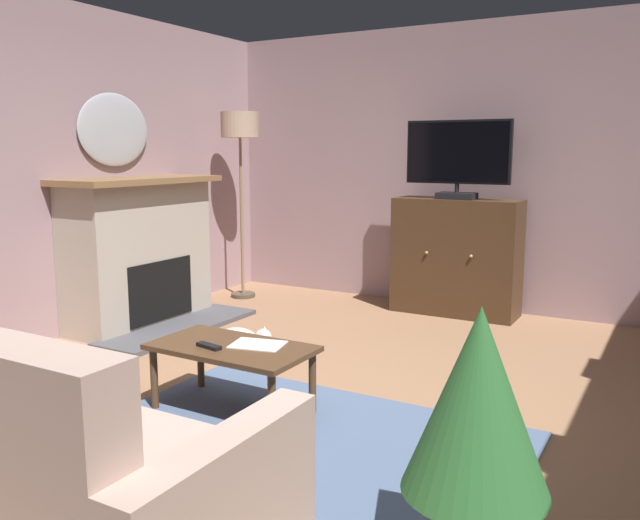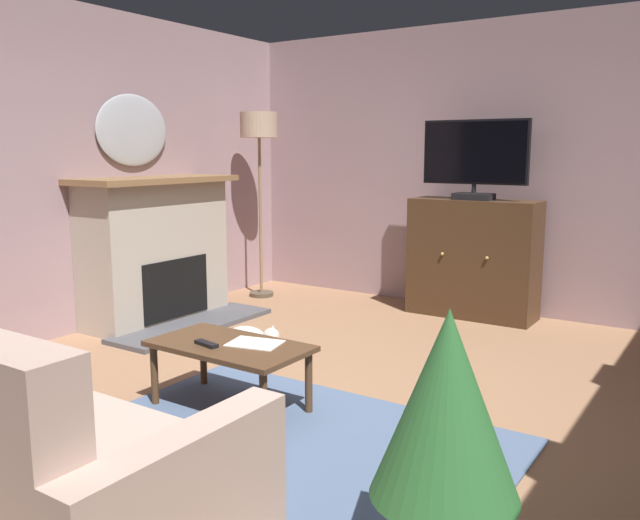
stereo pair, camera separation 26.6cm
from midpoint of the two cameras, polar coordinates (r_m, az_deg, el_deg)
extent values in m
cube|color=#936B4C|center=(3.84, -2.07, -14.03)|extent=(5.96, 6.75, 0.04)
cube|color=gray|center=(6.40, 12.86, 7.79)|extent=(5.96, 0.10, 2.70)
cube|color=gray|center=(5.48, -27.42, 6.71)|extent=(0.10, 6.75, 2.70)
cube|color=slate|center=(3.53, -4.43, -15.84)|extent=(2.26, 1.62, 0.01)
cube|color=#4C4C51|center=(5.78, -13.41, -5.74)|extent=(0.50, 1.55, 0.04)
cube|color=#ADA393|center=(5.97, -16.78, 0.47)|extent=(0.49, 1.35, 1.24)
cube|color=black|center=(5.87, -15.24, -2.56)|extent=(0.10, 0.75, 0.52)
cube|color=olive|center=(5.87, -16.81, 6.66)|extent=(0.61, 1.51, 0.05)
ellipsoid|color=#B2B7BF|center=(6.06, -18.74, 10.69)|extent=(0.06, 0.79, 0.63)
cube|color=black|center=(6.28, 10.44, -4.33)|extent=(1.09, 0.36, 0.06)
cube|color=#422B19|center=(6.18, 10.58, 0.27)|extent=(1.15, 0.42, 1.08)
sphere|color=tan|center=(6.03, 8.03, 0.63)|extent=(0.03, 0.03, 0.03)
sphere|color=tan|center=(5.89, 11.78, 0.32)|extent=(0.03, 0.03, 0.03)
cube|color=black|center=(6.07, 10.59, 5.52)|extent=(0.35, 0.20, 0.06)
cylinder|color=black|center=(6.06, 10.61, 6.18)|extent=(0.04, 0.04, 0.08)
cube|color=black|center=(6.05, 10.70, 9.23)|extent=(0.96, 0.05, 0.57)
cube|color=black|center=(6.02, 10.61, 9.24)|extent=(0.92, 0.01, 0.53)
cube|color=#4C331E|center=(3.86, -9.67, -7.57)|extent=(0.94, 0.52, 0.03)
cylinder|color=#4C331E|center=(3.85, -2.68, -10.69)|extent=(0.04, 0.04, 0.37)
cylinder|color=#4C331E|center=(4.34, -12.12, -8.53)|extent=(0.04, 0.04, 0.37)
cylinder|color=#4C331E|center=(3.53, -6.43, -12.64)|extent=(0.04, 0.04, 0.37)
cylinder|color=#4C331E|center=(4.06, -16.11, -9.97)|extent=(0.04, 0.04, 0.37)
cube|color=black|center=(3.83, -11.65, -7.38)|extent=(0.18, 0.08, 0.02)
cube|color=silver|center=(3.84, -7.45, -7.34)|extent=(0.34, 0.28, 0.01)
cube|color=#BC9E8E|center=(2.99, -26.03, -17.48)|extent=(1.72, 0.92, 0.41)
cube|color=tan|center=(2.63, -26.40, -13.55)|extent=(0.36, 0.13, 0.36)
cone|color=#2D6B33|center=(2.41, 10.49, -11.97)|extent=(0.54, 0.54, 0.69)
ellipsoid|color=beige|center=(5.10, -8.68, -6.83)|extent=(0.36, 0.25, 0.18)
sphere|color=beige|center=(5.02, -6.50, -6.75)|extent=(0.13, 0.13, 0.13)
cone|color=beige|center=(5.03, -6.37, -5.96)|extent=(0.04, 0.04, 0.04)
cone|color=beige|center=(4.97, -6.67, -6.17)|extent=(0.04, 0.04, 0.04)
cylinder|color=beige|center=(5.25, -11.13, -6.82)|extent=(0.22, 0.09, 0.08)
cylinder|color=#4C4233|center=(6.92, -7.81, -3.04)|extent=(0.25, 0.25, 0.04)
cylinder|color=olive|center=(6.80, -7.97, 3.57)|extent=(0.03, 0.03, 1.64)
cylinder|color=tan|center=(6.77, -8.15, 11.59)|extent=(0.38, 0.38, 0.25)
camera|label=1|loc=(0.13, -91.91, -0.32)|focal=36.72mm
camera|label=2|loc=(0.13, 88.09, 0.32)|focal=36.72mm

